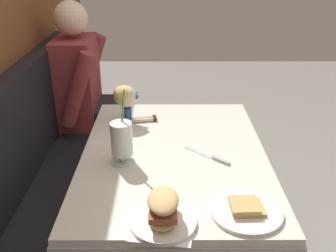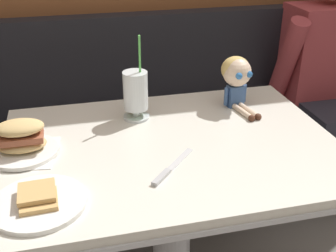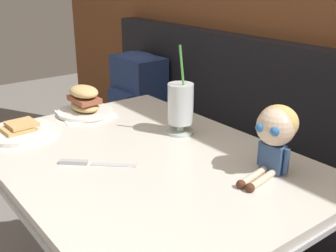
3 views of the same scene
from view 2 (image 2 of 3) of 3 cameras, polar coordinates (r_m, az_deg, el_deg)
name	(u,v)px [view 2 (image 2 of 3)]	position (r m, az deg, el deg)	size (l,w,h in m)	color
booth_bench	(141,155)	(2.14, -3.63, -3.92)	(2.60, 0.48, 1.00)	black
diner_table	(172,192)	(1.50, 0.50, -8.88)	(1.11, 0.81, 0.74)	silver
toast_plate	(39,201)	(1.16, -17.09, -9.74)	(0.25, 0.25, 0.04)	white
milkshake_glass	(136,93)	(1.53, -4.41, 4.52)	(0.10, 0.10, 0.32)	silver
sandwich_plate	(22,141)	(1.39, -19.22, -1.94)	(0.23, 0.23, 0.12)	white
butter_knife	(167,172)	(1.24, -0.12, -6.23)	(0.17, 0.19, 0.01)	silver
seated_doll	(237,75)	(1.64, 9.30, 6.85)	(0.13, 0.23, 0.20)	#385689
diner_patron	(326,65)	(2.26, 20.65, 7.75)	(0.55, 0.48, 0.81)	maroon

